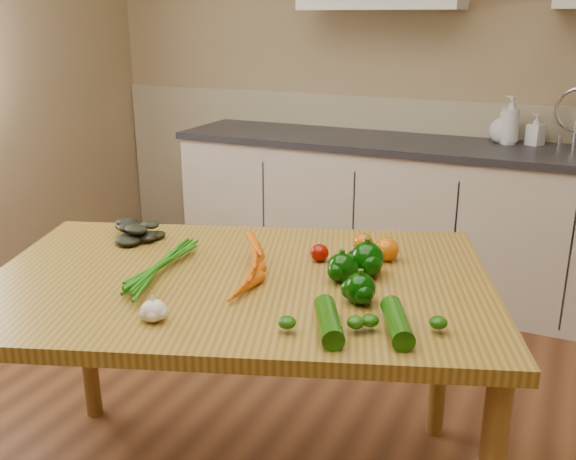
% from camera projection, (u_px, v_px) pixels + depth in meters
% --- Properties ---
extents(room, '(4.04, 5.04, 2.64)m').
position_uv_depth(room, '(190.00, 133.00, 1.82)').
color(room, brown).
rests_on(room, ground).
extents(counter_run, '(2.84, 0.64, 1.14)m').
position_uv_depth(counter_run, '(418.00, 217.00, 3.72)').
color(counter_run, '#C1B3A1').
rests_on(counter_run, ground).
extents(table, '(1.75, 1.42, 0.81)m').
position_uv_depth(table, '(240.00, 303.00, 1.97)').
color(table, olive).
rests_on(table, ground).
extents(soap_bottle_a, '(0.14, 0.14, 0.26)m').
position_uv_depth(soap_bottle_a, '(511.00, 120.00, 3.47)').
color(soap_bottle_a, silver).
rests_on(soap_bottle_a, counter_run).
extents(soap_bottle_b, '(0.11, 0.11, 0.17)m').
position_uv_depth(soap_bottle_b, '(536.00, 129.00, 3.46)').
color(soap_bottle_b, silver).
rests_on(soap_bottle_b, counter_run).
extents(soap_bottle_c, '(0.20, 0.20, 0.19)m').
position_uv_depth(soap_bottle_c, '(503.00, 125.00, 3.54)').
color(soap_bottle_c, silver).
rests_on(soap_bottle_c, counter_run).
extents(carrot_bunch, '(0.34, 0.30, 0.08)m').
position_uv_depth(carrot_bunch, '(223.00, 265.00, 1.93)').
color(carrot_bunch, '#D75A05').
rests_on(carrot_bunch, table).
extents(leafy_greens, '(0.22, 0.19, 0.11)m').
position_uv_depth(leafy_greens, '(135.00, 226.00, 2.24)').
color(leafy_greens, black).
rests_on(leafy_greens, table).
extents(garlic_bulb, '(0.07, 0.07, 0.06)m').
position_uv_depth(garlic_bulb, '(153.00, 311.00, 1.65)').
color(garlic_bulb, silver).
rests_on(garlic_bulb, table).
extents(pepper_a, '(0.09, 0.09, 0.09)m').
position_uv_depth(pepper_a, '(342.00, 268.00, 1.90)').
color(pepper_a, '#043102').
rests_on(pepper_a, table).
extents(pepper_b, '(0.10, 0.10, 0.10)m').
position_uv_depth(pepper_b, '(367.00, 259.00, 1.94)').
color(pepper_b, '#043102').
rests_on(pepper_b, table).
extents(pepper_c, '(0.09, 0.09, 0.09)m').
position_uv_depth(pepper_c, '(360.00, 289.00, 1.75)').
color(pepper_c, '#043102').
rests_on(pepper_c, table).
extents(tomato_a, '(0.06, 0.06, 0.06)m').
position_uv_depth(tomato_a, '(319.00, 253.00, 2.06)').
color(tomato_a, '#810B02').
rests_on(tomato_a, table).
extents(tomato_b, '(0.07, 0.07, 0.06)m').
position_uv_depth(tomato_b, '(363.00, 242.00, 2.15)').
color(tomato_b, '#C05704').
rests_on(tomato_b, table).
extents(tomato_c, '(0.08, 0.08, 0.08)m').
position_uv_depth(tomato_c, '(386.00, 249.00, 2.06)').
color(tomato_c, '#C05704').
rests_on(tomato_c, table).
extents(zucchini_a, '(0.14, 0.21, 0.06)m').
position_uv_depth(zucchini_a, '(397.00, 322.00, 1.59)').
color(zucchini_a, '#134106').
rests_on(zucchini_a, table).
extents(zucchini_b, '(0.15, 0.21, 0.06)m').
position_uv_depth(zucchini_b, '(329.00, 321.00, 1.59)').
color(zucchini_b, '#134106').
rests_on(zucchini_b, table).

